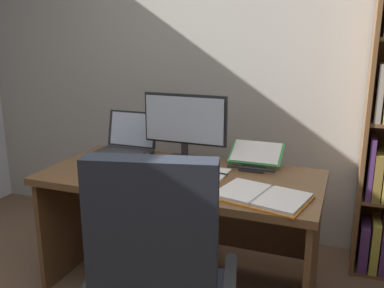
{
  "coord_description": "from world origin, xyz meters",
  "views": [
    {
      "loc": [
        0.73,
        -1.12,
        1.51
      ],
      "look_at": [
        -0.04,
        0.94,
        0.92
      ],
      "focal_mm": 39.61,
      "sensor_mm": 36.0,
      "label": 1
    }
  ],
  "objects": [
    {
      "name": "wall_back",
      "position": [
        0.0,
        1.89,
        1.33
      ],
      "size": [
        5.07,
        0.12,
        2.66
      ],
      "primitive_type": "cube",
      "color": "#B2ADA3",
      "rests_on": "ground"
    },
    {
      "name": "computer_mouse",
      "position": [
        -0.5,
        0.85,
        0.74
      ],
      "size": [
        0.06,
        0.1,
        0.04
      ],
      "primitive_type": "ellipsoid",
      "color": "#232326",
      "rests_on": "desk"
    },
    {
      "name": "keyboard",
      "position": [
        -0.2,
        0.85,
        0.73
      ],
      "size": [
        0.42,
        0.15,
        0.02
      ],
      "primitive_type": "cube",
      "color": "#232326",
      "rests_on": "desk"
    },
    {
      "name": "laptop",
      "position": [
        -0.63,
        1.24,
        0.78
      ],
      "size": [
        0.36,
        0.32,
        0.26
      ],
      "color": "#232326",
      "rests_on": "desk"
    },
    {
      "name": "reading_stand_with_book",
      "position": [
        0.23,
        1.28,
        0.79
      ],
      "size": [
        0.31,
        0.25,
        0.13
      ],
      "color": "#232326",
      "rests_on": "desk"
    },
    {
      "name": "open_binder",
      "position": [
        0.37,
        0.8,
        0.73
      ],
      "size": [
        0.49,
        0.38,
        0.02
      ],
      "rotation": [
        0.0,
        0.0,
        -0.22
      ],
      "color": "orange",
      "rests_on": "desk"
    },
    {
      "name": "pen",
      "position": [
        0.06,
        1.05,
        0.74
      ],
      "size": [
        0.14,
        0.03,
        0.01
      ],
      "primitive_type": "cylinder",
      "rotation": [
        0.0,
        1.57,
        -0.19
      ],
      "color": "black",
      "rests_on": "notepad"
    },
    {
      "name": "notepad",
      "position": [
        0.04,
        1.05,
        0.73
      ],
      "size": [
        0.15,
        0.21,
        0.01
      ],
      "primitive_type": "cube",
      "rotation": [
        0.0,
        0.0,
        -0.02
      ],
      "color": "white",
      "rests_on": "desk"
    },
    {
      "name": "desk",
      "position": [
        -0.13,
        1.06,
        0.53
      ],
      "size": [
        1.57,
        0.75,
        0.72
      ],
      "color": "brown",
      "rests_on": "ground"
    },
    {
      "name": "monitor",
      "position": [
        -0.2,
        1.24,
        0.94
      ],
      "size": [
        0.53,
        0.16,
        0.42
      ],
      "color": "#232326",
      "rests_on": "desk"
    }
  ]
}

